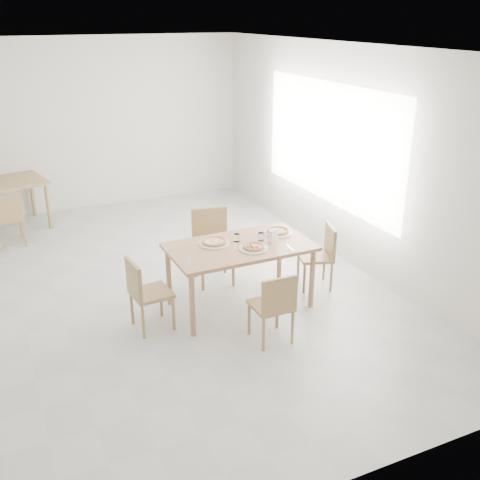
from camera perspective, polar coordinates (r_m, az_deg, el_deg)
name	(u,v)px	position (r m, az deg, el deg)	size (l,w,h in m)	color
room	(328,143)	(7.73, 8.96, 9.70)	(7.28, 7.00, 7.00)	beige
main_table	(240,252)	(6.21, 0.00, -1.20)	(1.58, 0.91, 0.75)	#A77856
chair_south	(274,304)	(5.61, 3.52, -6.46)	(0.38, 0.38, 0.77)	#9F804F
chair_north	(212,240)	(6.93, -2.87, 0.02)	(0.50, 0.50, 0.91)	#9F804F
chair_west	(144,290)	(5.92, -9.71, -5.01)	(0.43, 0.43, 0.80)	#9F804F
chair_east	(321,252)	(6.83, 8.28, -1.21)	(0.48, 0.48, 0.78)	#9F804F
plate_margherita	(278,233)	(6.52, 3.87, 0.75)	(0.33, 0.33, 0.02)	white
plate_mushroom	(214,244)	(6.20, -2.63, -0.36)	(0.35, 0.35, 0.02)	white
plate_pepperoni	(254,249)	(6.07, 1.39, -0.89)	(0.32, 0.32, 0.02)	white
pizza_margherita	(278,231)	(6.51, 3.88, 0.93)	(0.29, 0.29, 0.03)	#ECBC6F
pizza_mushroom	(214,242)	(6.20, -2.63, -0.16)	(0.30, 0.30, 0.03)	#ECBC6F
pizza_pepperoni	(254,247)	(6.06, 1.39, -0.69)	(0.30, 0.30, 0.03)	#ECBC6F
tumbler_a	(237,238)	(6.26, -0.34, 0.22)	(0.07, 0.07, 0.09)	white
tumbler_b	(261,237)	(6.29, 2.14, 0.34)	(0.07, 0.07, 0.09)	white
napkin_holder	(273,236)	(6.26, 3.39, 0.42)	(0.14, 0.11, 0.14)	silver
fork_a	(290,248)	(6.13, 5.08, -0.77)	(0.02, 0.19, 0.01)	silver
fork_b	(189,261)	(5.81, -5.20, -2.11)	(0.01, 0.18, 0.01)	silver
chair_back_s	(8,216)	(8.56, -22.51, 2.27)	(0.42, 0.42, 0.80)	#9F804F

